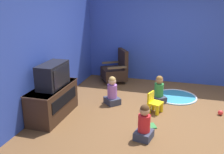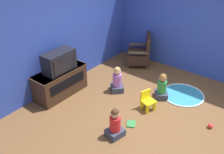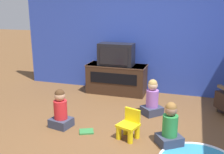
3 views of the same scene
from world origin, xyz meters
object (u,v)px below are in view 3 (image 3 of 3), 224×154
tv_cabinet (117,78)px  child_watching_left (152,99)px  television (116,54)px  child_watching_center (170,127)px  yellow_kid_chair (129,127)px  book (86,131)px  child_watching_right (61,111)px

tv_cabinet → child_watching_left: size_ratio=2.01×
television → child_watching_left: 1.44m
child_watching_left → tv_cabinet: bearing=88.9°
tv_cabinet → child_watching_center: tv_cabinet is taller
yellow_kid_chair → child_watching_left: (0.18, 0.96, 0.10)m
television → child_watching_center: (1.34, -1.90, -0.60)m
tv_cabinet → book: bearing=-86.9°
child_watching_left → book: size_ratio=2.42×
yellow_kid_chair → child_watching_right: size_ratio=0.68×
yellow_kid_chair → child_watching_center: bearing=17.2°
child_watching_right → book: child_watching_right is taller
yellow_kid_chair → tv_cabinet: bearing=130.6°
yellow_kid_chair → child_watching_center: size_ratio=0.68×
child_watching_center → yellow_kid_chair: bearing=143.0°
child_watching_left → child_watching_right: child_watching_left is taller
child_watching_left → yellow_kid_chair: bearing=-145.9°
child_watching_left → television: bearing=90.2°
television → child_watching_right: 1.97m
yellow_kid_chair → child_watching_center: child_watching_center is taller
yellow_kid_chair → television: bearing=131.0°
child_watching_center → child_watching_right: bearing=143.1°
book → television: bearing=67.5°
child_watching_right → child_watching_center: bearing=9.0°
book → child_watching_center: bearing=-25.3°
yellow_kid_chair → child_watching_left: child_watching_left is taller
child_watching_left → child_watching_right: 1.59m
tv_cabinet → television: 0.54m
tv_cabinet → television: television is taller
child_watching_center → book: (-1.23, -0.01, -0.26)m
tv_cabinet → book: (0.10, -1.95, -0.32)m
tv_cabinet → child_watching_right: (-0.35, -1.89, -0.06)m
child_watching_center → child_watching_right: 1.69m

